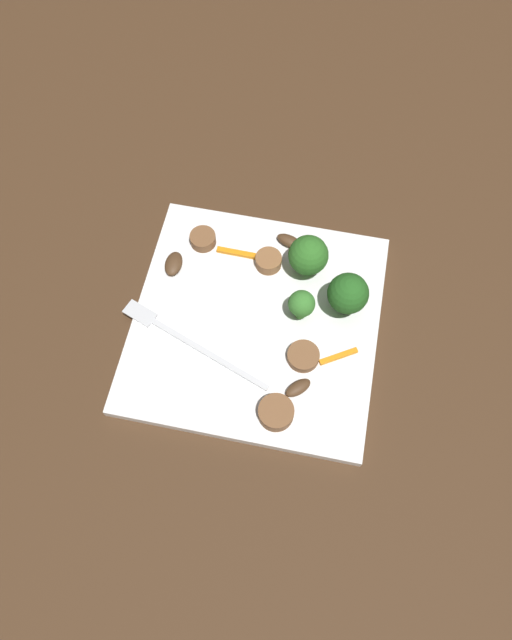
% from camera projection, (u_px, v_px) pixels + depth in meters
% --- Properties ---
extents(ground_plane, '(1.40, 1.40, 0.00)m').
position_uv_depth(ground_plane, '(256.00, 325.00, 0.63)').
color(ground_plane, '#422B19').
extents(plate, '(0.26, 0.26, 0.01)m').
position_uv_depth(plate, '(256.00, 322.00, 0.63)').
color(plate, white).
rests_on(plate, ground_plane).
extents(fork, '(0.17, 0.07, 0.00)m').
position_uv_depth(fork, '(184.00, 339.00, 0.61)').
color(fork, silver).
rests_on(fork, plate).
extents(broccoli_floret_0, '(0.04, 0.04, 0.06)m').
position_uv_depth(broccoli_floret_0, '(308.00, 255.00, 0.62)').
color(broccoli_floret_0, '#347525').
rests_on(broccoli_floret_0, plate).
extents(broccoli_floret_1, '(0.04, 0.04, 0.06)m').
position_uv_depth(broccoli_floret_1, '(348.00, 294.00, 0.59)').
color(broccoli_floret_1, '#296420').
rests_on(broccoli_floret_1, plate).
extents(broccoli_floret_2, '(0.03, 0.03, 0.04)m').
position_uv_depth(broccoli_floret_2, '(302.00, 304.00, 0.60)').
color(broccoli_floret_2, '#408630').
rests_on(broccoli_floret_2, plate).
extents(sausage_slice_0, '(0.04, 0.04, 0.01)m').
position_uv_depth(sausage_slice_0, '(303.00, 356.00, 0.60)').
color(sausage_slice_0, brown).
rests_on(sausage_slice_0, plate).
extents(sausage_slice_1, '(0.04, 0.04, 0.02)m').
position_uv_depth(sausage_slice_1, '(276.00, 413.00, 0.57)').
color(sausage_slice_1, brown).
rests_on(sausage_slice_1, plate).
extents(sausage_slice_2, '(0.04, 0.04, 0.01)m').
position_uv_depth(sausage_slice_2, '(267.00, 261.00, 0.64)').
color(sausage_slice_2, brown).
rests_on(sausage_slice_2, plate).
extents(sausage_slice_3, '(0.04, 0.04, 0.01)m').
position_uv_depth(sausage_slice_3, '(203.00, 239.00, 0.66)').
color(sausage_slice_3, brown).
rests_on(sausage_slice_3, plate).
extents(mushroom_0, '(0.03, 0.03, 0.01)m').
position_uv_depth(mushroom_0, '(298.00, 388.00, 0.58)').
color(mushroom_0, '#4C331E').
rests_on(mushroom_0, plate).
extents(mushroom_1, '(0.03, 0.02, 0.01)m').
position_uv_depth(mushroom_1, '(290.00, 241.00, 0.66)').
color(mushroom_1, '#4C331E').
rests_on(mushroom_1, plate).
extents(mushroom_2, '(0.02, 0.03, 0.01)m').
position_uv_depth(mushroom_2, '(174.00, 264.00, 0.64)').
color(mushroom_2, '#4C331E').
rests_on(mushroom_2, plate).
extents(pepper_strip_0, '(0.05, 0.01, 0.00)m').
position_uv_depth(pepper_strip_0, '(237.00, 253.00, 0.65)').
color(pepper_strip_0, orange).
rests_on(pepper_strip_0, plate).
extents(pepper_strip_1, '(0.04, 0.03, 0.00)m').
position_uv_depth(pepper_strip_1, '(338.00, 356.00, 0.60)').
color(pepper_strip_1, orange).
rests_on(pepper_strip_1, plate).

